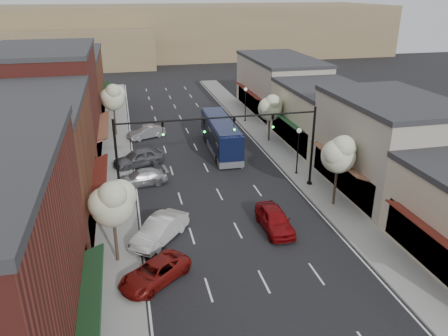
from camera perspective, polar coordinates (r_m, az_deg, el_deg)
ground at (r=29.60m, az=2.82°, el=-10.06°), size 160.00×160.00×0.00m
sidewalk_left at (r=45.34m, az=-13.96°, el=1.33°), size 2.80×73.00×0.15m
sidewalk_right at (r=47.87m, az=6.53°, el=3.00°), size 2.80×73.00×0.15m
curb_left at (r=45.32m, az=-12.19°, el=1.48°), size 0.25×73.00×0.17m
curb_right at (r=47.44m, az=4.93°, el=2.88°), size 0.25×73.00×0.17m
bldg_left_midnear at (r=32.80m, az=-24.85°, el=0.24°), size 10.14×14.10×9.40m
bldg_left_midfar at (r=45.77m, az=-21.95°, el=7.57°), size 10.14×14.10×10.90m
bldg_left_far at (r=61.52m, az=-19.85°, el=10.14°), size 10.14×18.10×8.40m
bldg_right_midnear at (r=38.37m, az=20.53°, el=2.77°), size 9.14×12.10×7.90m
bldg_right_midfar at (r=48.51m, az=12.84°, el=6.67°), size 9.14×12.10×6.40m
bldg_right_far at (r=60.93m, az=7.25°, el=10.68°), size 9.14×16.10×7.40m
hill_far at (r=114.61m, az=-9.95°, el=17.17°), size 120.00×30.00×12.00m
hill_near at (r=104.22m, az=-23.66°, el=14.09°), size 50.00×20.00×8.00m
signal_mast_right at (r=36.18m, az=8.13°, el=4.06°), size 8.22×0.46×7.00m
signal_mast_left at (r=33.92m, az=-9.94°, el=2.69°), size 8.22×0.46×7.00m
tree_right_near at (r=33.86m, az=14.85°, el=1.91°), size 2.85×2.65×5.95m
tree_right_far at (r=48.03m, az=6.10°, el=7.97°), size 2.85×2.65×5.43m
tree_left_near at (r=26.63m, az=-14.37°, el=-4.31°), size 2.85×2.65×5.69m
tree_left_far at (r=51.18m, az=-14.28°, el=9.01°), size 2.85×2.65×6.13m
lamp_post_near at (r=39.68m, az=9.68°, el=3.16°), size 0.44×0.44×4.44m
lamp_post_far at (r=55.56m, az=2.82°, el=9.00°), size 0.44×0.44×4.44m
coach_bus at (r=45.56m, az=-0.46°, el=4.37°), size 2.68×11.03×3.36m
red_hatchback at (r=31.19m, az=6.62°, el=-6.68°), size 1.88×4.65×1.58m
parked_car_a at (r=26.32m, az=-9.05°, el=-13.33°), size 4.83×4.49×1.26m
parked_car_b at (r=30.03m, az=-8.37°, el=-7.97°), size 4.43×4.87×1.62m
parked_car_c at (r=38.55m, az=-10.75°, el=-1.24°), size 4.77×2.38×1.33m
parked_car_d at (r=42.66m, az=-11.10°, el=1.32°), size 5.23×3.48×1.65m
parked_car_e at (r=50.64m, az=-10.13°, el=4.63°), size 4.50×3.04×1.40m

